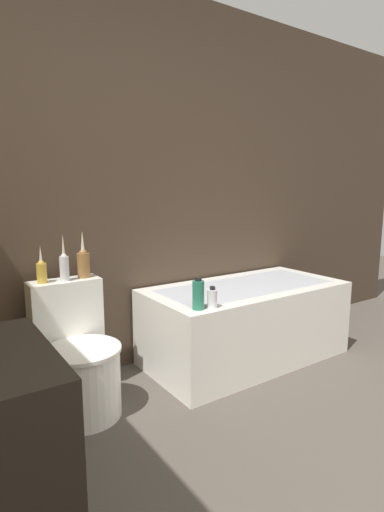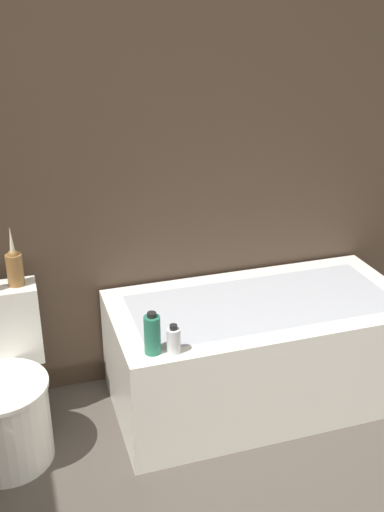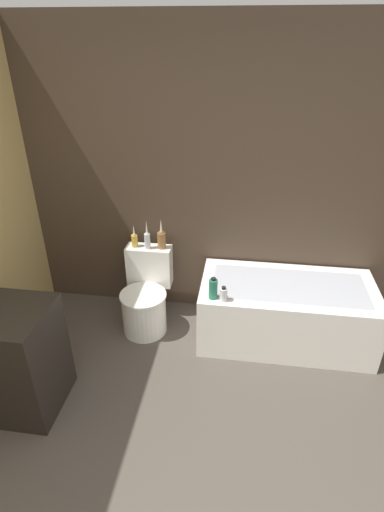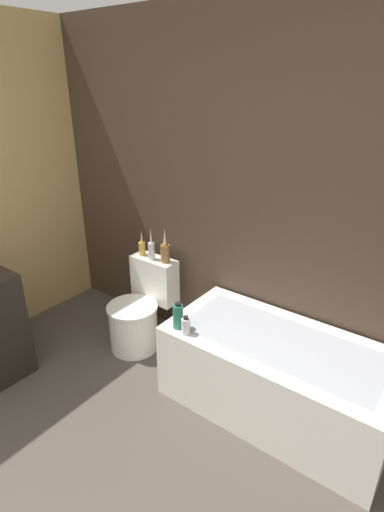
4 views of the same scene
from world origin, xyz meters
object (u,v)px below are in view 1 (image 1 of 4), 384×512
at_px(toilet, 79,360).
at_px(shampoo_bottle_short, 212,298).
at_px(vase_bronze, 83,262).
at_px(shampoo_bottle_tall, 198,295).
at_px(vase_gold, 42,271).
at_px(vase_silver, 64,266).
at_px(bathtub, 245,322).

xyz_separation_m(toilet, shampoo_bottle_short, (0.72, -0.30, 0.32)).
xyz_separation_m(vase_bronze, shampoo_bottle_tall, (0.51, -0.48, -0.18)).
xyz_separation_m(vase_gold, vase_silver, (0.12, -0.02, 0.02)).
relative_size(shampoo_bottle_tall, shampoo_bottle_short, 1.45).
distance_m(vase_silver, vase_bronze, 0.13).
bearing_deg(toilet, bathtub, -0.10).
bearing_deg(vase_silver, vase_gold, 171.34).
bearing_deg(vase_silver, shampoo_bottle_short, -33.34).
distance_m(bathtub, vase_gold, 1.49).
distance_m(shampoo_bottle_tall, shampoo_bottle_short, 0.09).
height_order(vase_gold, shampoo_bottle_tall, vase_gold).
bearing_deg(shampoo_bottle_short, vase_bronze, 139.92).
distance_m(bathtub, shampoo_bottle_short, 0.70).
bearing_deg(toilet, shampoo_bottle_tall, -23.28).
distance_m(toilet, vase_bronze, 0.57).
relative_size(bathtub, toilet, 2.04).
xyz_separation_m(vase_silver, shampoo_bottle_tall, (0.64, -0.45, -0.17)).
relative_size(bathtub, vase_bronze, 5.23).
bearing_deg(vase_bronze, shampoo_bottle_tall, -43.00).
xyz_separation_m(bathtub, vase_silver, (-1.26, 0.18, 0.54)).
bearing_deg(vase_gold, shampoo_bottle_tall, -31.65).
bearing_deg(vase_bronze, shampoo_bottle_short, -40.08).
distance_m(vase_gold, vase_bronze, 0.25).
relative_size(bathtub, vase_gold, 6.83).
distance_m(vase_bronze, shampoo_bottle_short, 0.81).
distance_m(bathtub, toilet, 1.26).
distance_m(bathtub, vase_silver, 1.38).
xyz_separation_m(vase_gold, shampoo_bottle_short, (0.85, -0.50, -0.18)).
xyz_separation_m(bathtub, vase_bronze, (-1.14, 0.21, 0.54)).
relative_size(vase_gold, shampoo_bottle_tall, 1.13).
bearing_deg(vase_gold, toilet, -57.55).
bearing_deg(toilet, vase_silver, 90.00).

